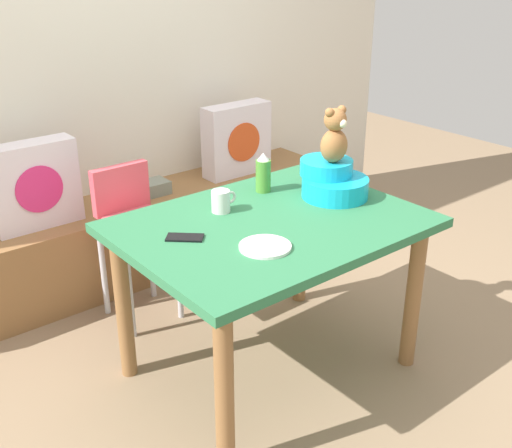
{
  "coord_description": "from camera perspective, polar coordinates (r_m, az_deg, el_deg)",
  "views": [
    {
      "loc": [
        -1.55,
        -1.81,
        1.79
      ],
      "look_at": [
        0.0,
        0.1,
        0.69
      ],
      "focal_mm": 44.16,
      "sensor_mm": 36.0,
      "label": 1
    }
  ],
  "objects": [
    {
      "name": "ketchup_bottle",
      "position": [
        2.89,
        0.66,
        4.61
      ],
      "size": [
        0.07,
        0.07,
        0.18
      ],
      "color": "#4C8C33",
      "rests_on": "dining_table"
    },
    {
      "name": "pillow_floral_right",
      "position": [
        3.93,
        -1.75,
        7.65
      ],
      "size": [
        0.44,
        0.15,
        0.44
      ],
      "color": "silver",
      "rests_on": "window_bench"
    },
    {
      "name": "ground_plane",
      "position": [
        2.98,
        1.24,
        -12.82
      ],
      "size": [
        8.0,
        8.0,
        0.0
      ],
      "primitive_type": "plane",
      "color": "#8C7256"
    },
    {
      "name": "infant_seat_teal",
      "position": [
        2.86,
        6.91,
        3.92
      ],
      "size": [
        0.3,
        0.33,
        0.16
      ],
      "color": "#14A9D0",
      "rests_on": "dining_table"
    },
    {
      "name": "dining_table",
      "position": [
        2.65,
        1.36,
        -1.8
      ],
      "size": [
        1.22,
        0.92,
        0.74
      ],
      "color": "#2D7247",
      "rests_on": "ground_plane"
    },
    {
      "name": "dinner_plate_near",
      "position": [
        2.37,
        0.83,
        -2.06
      ],
      "size": [
        0.2,
        0.2,
        0.01
      ],
      "primitive_type": "cylinder",
      "color": "white",
      "rests_on": "dining_table"
    },
    {
      "name": "coffee_mug",
      "position": [
        2.68,
        -3.16,
        2.09
      ],
      "size": [
        0.12,
        0.08,
        0.09
      ],
      "color": "silver",
      "rests_on": "dining_table"
    },
    {
      "name": "teddy_bear",
      "position": [
        2.8,
        7.13,
        7.88
      ],
      "size": [
        0.13,
        0.12,
        0.25
      ],
      "color": "#9D6537",
      "rests_on": "infant_seat_teal"
    },
    {
      "name": "highchair",
      "position": [
        3.17,
        -10.86,
        0.04
      ],
      "size": [
        0.34,
        0.45,
        0.79
      ],
      "color": "#D84C59",
      "rests_on": "ground_plane"
    },
    {
      "name": "cell_phone",
      "position": [
        2.46,
        -6.46,
        -1.22
      ],
      "size": [
        0.15,
        0.15,
        0.01
      ],
      "primitive_type": "cube",
      "rotation": [
        0.0,
        0.0,
        0.83
      ],
      "color": "black",
      "rests_on": "dining_table"
    },
    {
      "name": "book_stack",
      "position": [
        3.68,
        -9.5,
        3.22
      ],
      "size": [
        0.2,
        0.14,
        0.08
      ],
      "primitive_type": "cube",
      "color": "gray",
      "rests_on": "window_bench"
    },
    {
      "name": "pillow_floral_left",
      "position": [
        3.35,
        -19.47,
        3.33
      ],
      "size": [
        0.44,
        0.15,
        0.44
      ],
      "color": "silver",
      "rests_on": "window_bench"
    },
    {
      "name": "window_bench",
      "position": [
        3.74,
        -10.75,
        -1.04
      ],
      "size": [
        2.6,
        0.44,
        0.46
      ],
      "primitive_type": "cube",
      "color": "olive",
      "rests_on": "ground_plane"
    },
    {
      "name": "back_wall",
      "position": [
        3.67,
        -14.2,
        15.72
      ],
      "size": [
        4.4,
        0.1,
        2.6
      ],
      "primitive_type": "cube",
      "color": "silver",
      "rests_on": "ground_plane"
    }
  ]
}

